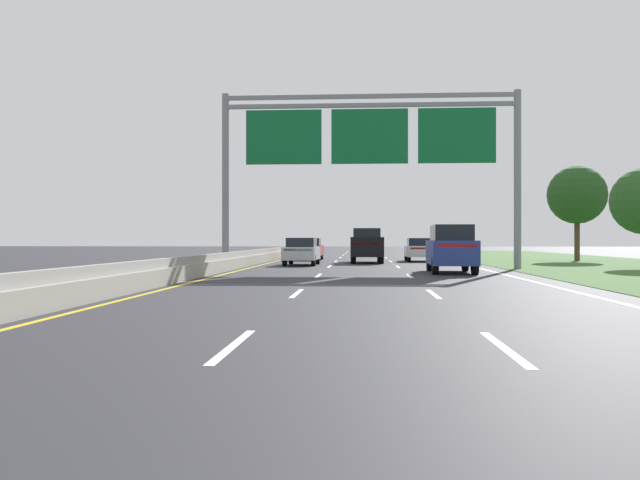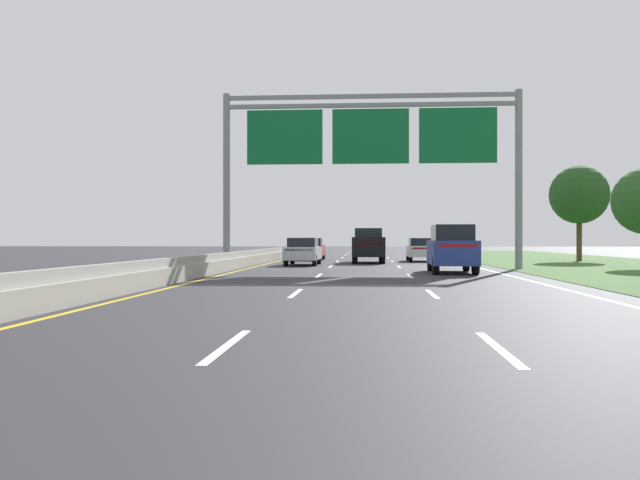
{
  "view_description": "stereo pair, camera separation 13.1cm",
  "coord_description": "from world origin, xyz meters",
  "px_view_note": "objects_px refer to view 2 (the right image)",
  "views": [
    {
      "loc": [
        -0.07,
        1.37,
        1.47
      ],
      "look_at": [
        -1.62,
        25.86,
        1.45
      ],
      "focal_mm": 37.45,
      "sensor_mm": 36.0,
      "label": 1
    },
    {
      "loc": [
        0.07,
        1.38,
        1.47
      ],
      "look_at": [
        -1.62,
        25.86,
        1.45
      ],
      "focal_mm": 37.45,
      "sensor_mm": 36.0,
      "label": 2
    }
  ],
  "objects_px": {
    "car_red_left_lane_sedan": "(311,249)",
    "car_white_right_lane_sedan": "(421,249)",
    "overhead_sign_gantry": "(371,143)",
    "pickup_truck_black": "(368,246)",
    "roadside_tree_far": "(579,195)",
    "car_silver_left_lane_sedan": "(303,251)",
    "car_blue_right_lane_suv": "(452,248)"
  },
  "relations": [
    {
      "from": "pickup_truck_black",
      "to": "car_blue_right_lane_suv",
      "type": "distance_m",
      "value": 13.21
    },
    {
      "from": "pickup_truck_black",
      "to": "car_white_right_lane_sedan",
      "type": "distance_m",
      "value": 4.63
    },
    {
      "from": "car_white_right_lane_sedan",
      "to": "car_silver_left_lane_sedan",
      "type": "relative_size",
      "value": 1.0
    },
    {
      "from": "roadside_tree_far",
      "to": "car_blue_right_lane_suv",
      "type": "bearing_deg",
      "value": -122.78
    },
    {
      "from": "pickup_truck_black",
      "to": "car_red_left_lane_sedan",
      "type": "xyz_separation_m",
      "value": [
        -4.11,
        5.37,
        -0.26
      ]
    },
    {
      "from": "car_silver_left_lane_sedan",
      "to": "car_white_right_lane_sedan",
      "type": "bearing_deg",
      "value": -44.62
    },
    {
      "from": "car_white_right_lane_sedan",
      "to": "car_red_left_lane_sedan",
      "type": "bearing_deg",
      "value": 72.69
    },
    {
      "from": "car_silver_left_lane_sedan",
      "to": "pickup_truck_black",
      "type": "bearing_deg",
      "value": -40.39
    },
    {
      "from": "overhead_sign_gantry",
      "to": "pickup_truck_black",
      "type": "xyz_separation_m",
      "value": [
        -0.07,
        8.85,
        -5.25
      ]
    },
    {
      "from": "roadside_tree_far",
      "to": "pickup_truck_black",
      "type": "bearing_deg",
      "value": -164.83
    },
    {
      "from": "pickup_truck_black",
      "to": "car_silver_left_lane_sedan",
      "type": "bearing_deg",
      "value": 138.85
    },
    {
      "from": "overhead_sign_gantry",
      "to": "roadside_tree_far",
      "type": "relative_size",
      "value": 2.32
    },
    {
      "from": "car_blue_right_lane_suv",
      "to": "car_white_right_lane_sedan",
      "type": "height_order",
      "value": "car_blue_right_lane_suv"
    },
    {
      "from": "car_red_left_lane_sedan",
      "to": "roadside_tree_far",
      "type": "distance_m",
      "value": 18.83
    },
    {
      "from": "roadside_tree_far",
      "to": "car_white_right_lane_sedan",
      "type": "bearing_deg",
      "value": -175.0
    },
    {
      "from": "pickup_truck_black",
      "to": "car_white_right_lane_sedan",
      "type": "bearing_deg",
      "value": -50.62
    },
    {
      "from": "car_silver_left_lane_sedan",
      "to": "roadside_tree_far",
      "type": "xyz_separation_m",
      "value": [
        18.06,
        8.2,
        3.69
      ]
    },
    {
      "from": "car_white_right_lane_sedan",
      "to": "roadside_tree_far",
      "type": "height_order",
      "value": "roadside_tree_far"
    },
    {
      "from": "car_red_left_lane_sedan",
      "to": "car_white_right_lane_sedan",
      "type": "bearing_deg",
      "value": -107.54
    },
    {
      "from": "pickup_truck_black",
      "to": "car_red_left_lane_sedan",
      "type": "relative_size",
      "value": 1.23
    },
    {
      "from": "overhead_sign_gantry",
      "to": "car_blue_right_lane_suv",
      "type": "xyz_separation_m",
      "value": [
        3.55,
        -3.85,
        -5.23
      ]
    },
    {
      "from": "car_red_left_lane_sedan",
      "to": "car_white_right_lane_sedan",
      "type": "height_order",
      "value": "same"
    },
    {
      "from": "car_silver_left_lane_sedan",
      "to": "roadside_tree_far",
      "type": "height_order",
      "value": "roadside_tree_far"
    },
    {
      "from": "car_white_right_lane_sedan",
      "to": "overhead_sign_gantry",
      "type": "bearing_deg",
      "value": 163.75
    },
    {
      "from": "pickup_truck_black",
      "to": "car_silver_left_lane_sedan",
      "type": "xyz_separation_m",
      "value": [
        -3.77,
        -4.32,
        -0.26
      ]
    },
    {
      "from": "overhead_sign_gantry",
      "to": "roadside_tree_far",
      "type": "bearing_deg",
      "value": 41.8
    },
    {
      "from": "pickup_truck_black",
      "to": "car_red_left_lane_sedan",
      "type": "height_order",
      "value": "pickup_truck_black"
    },
    {
      "from": "pickup_truck_black",
      "to": "car_silver_left_lane_sedan",
      "type": "distance_m",
      "value": 5.74
    },
    {
      "from": "car_blue_right_lane_suv",
      "to": "car_white_right_lane_sedan",
      "type": "relative_size",
      "value": 1.08
    },
    {
      "from": "overhead_sign_gantry",
      "to": "car_silver_left_lane_sedan",
      "type": "xyz_separation_m",
      "value": [
        -3.84,
        4.52,
        -5.51
      ]
    },
    {
      "from": "overhead_sign_gantry",
      "to": "car_white_right_lane_sedan",
      "type": "bearing_deg",
      "value": 73.47
    },
    {
      "from": "overhead_sign_gantry",
      "to": "roadside_tree_far",
      "type": "xyz_separation_m",
      "value": [
        14.23,
        12.72,
        -1.82
      ]
    }
  ]
}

